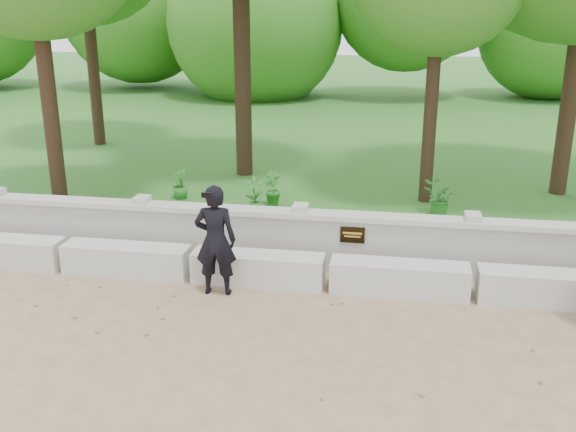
% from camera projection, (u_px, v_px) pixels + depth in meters
% --- Properties ---
extents(ground, '(80.00, 80.00, 0.00)m').
position_uv_depth(ground, '(308.00, 356.00, 7.33)').
color(ground, '#9F8161').
rests_on(ground, ground).
extents(lawn, '(40.00, 22.00, 0.25)m').
position_uv_depth(lawn, '(370.00, 129.00, 20.41)').
color(lawn, '#215D1D').
rests_on(lawn, ground).
extents(concrete_bench, '(11.90, 0.45, 0.45)m').
position_uv_depth(concrete_bench, '(327.00, 273.00, 9.04)').
color(concrete_bench, beige).
rests_on(concrete_bench, ground).
extents(parapet_wall, '(12.50, 0.35, 0.90)m').
position_uv_depth(parapet_wall, '(333.00, 241.00, 9.62)').
color(parapet_wall, '#B5B2AB').
rests_on(parapet_wall, ground).
extents(man_main, '(0.60, 0.54, 1.56)m').
position_uv_depth(man_main, '(215.00, 240.00, 8.72)').
color(man_main, black).
rests_on(man_main, ground).
extents(shrub_a, '(0.40, 0.33, 0.67)m').
position_uv_depth(shrub_a, '(254.00, 195.00, 11.56)').
color(shrub_a, '#2A6F25').
rests_on(shrub_a, lawn).
extents(shrub_b, '(0.47, 0.46, 0.66)m').
position_uv_depth(shrub_b, '(272.00, 189.00, 11.93)').
color(shrub_b, '#2A6F25').
rests_on(shrub_b, lawn).
extents(shrub_c, '(0.64, 0.58, 0.61)m').
position_uv_depth(shrub_c, '(439.00, 198.00, 11.46)').
color(shrub_c, '#2A6F25').
rests_on(shrub_c, lawn).
extents(shrub_d, '(0.44, 0.43, 0.59)m').
position_uv_depth(shrub_d, '(180.00, 184.00, 12.43)').
color(shrub_d, '#2A6F25').
rests_on(shrub_d, lawn).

